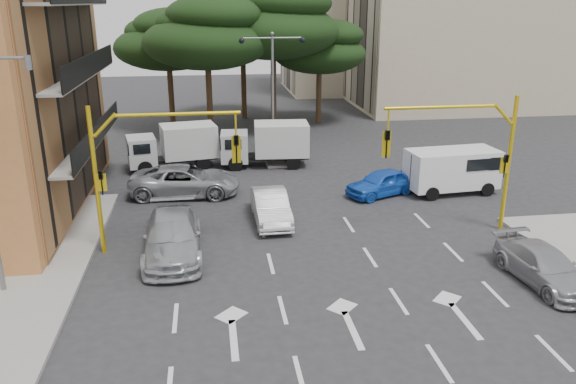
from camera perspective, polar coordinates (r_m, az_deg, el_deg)
name	(u,v)px	position (r m, az deg, el deg)	size (l,w,h in m)	color
ground	(321,260)	(22.35, 3.36, -6.95)	(120.00, 120.00, 0.00)	#28282B
median_strip	(273,155)	(37.21, -1.51, 3.81)	(1.40, 6.00, 0.15)	gray
apartment_beige_near	(466,5)	(57.05, 17.66, 17.63)	(20.20, 12.15, 18.70)	#BEA98E
apartment_beige_far	(358,14)	(65.97, 7.17, 17.50)	(16.20, 12.15, 16.70)	#BEA98E
pine_left_near	(207,32)	(41.71, -8.20, 15.75)	(9.15, 9.15, 10.23)	#382616
pine_center	(274,21)	(43.99, -1.45, 16.98)	(9.98, 9.98, 11.16)	#382616
pine_left_far	(168,39)	(45.83, -12.08, 14.93)	(8.32, 8.32, 9.30)	#382616
pine_right	(320,47)	(46.71, 3.31, 14.51)	(7.49, 7.49, 8.37)	#382616
pine_back	(243,28)	(48.81, -4.60, 16.29)	(9.15, 9.15, 10.23)	#382616
signal_mast_right	(471,147)	(24.99, 18.13, 4.41)	(5.79, 0.37, 6.00)	gold
signal_mast_left	(141,159)	(22.62, -14.67, 3.29)	(5.79, 0.37, 6.00)	gold
street_lamp_center	(273,73)	(36.20, -1.58, 12.02)	(4.16, 0.36, 7.77)	slate
car_white_hatch	(271,207)	(25.90, -1.78, -1.49)	(1.52, 4.36, 1.44)	silver
car_blue_compact	(382,183)	(29.83, 9.51, 0.95)	(1.61, 4.01, 1.37)	blue
car_silver_wagon	(172,236)	(22.93, -11.66, -4.42)	(2.26, 5.57, 1.62)	#A8ABB0
car_silver_cross_a	(185,181)	(29.87, -10.41, 1.14)	(2.63, 5.69, 1.58)	#A0A4A8
car_silver_parked	(544,266)	(22.40, 24.55, -6.86)	(1.81, 4.46, 1.30)	#9FA0A7
van_white	(452,171)	(30.96, 16.30, 2.07)	(2.14, 4.73, 2.36)	white
box_truck_a	(173,147)	(34.80, -11.58, 4.48)	(2.25, 5.35, 2.63)	silver
box_truck_b	(265,145)	(34.66, -2.30, 4.83)	(2.28, 5.44, 2.68)	silver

